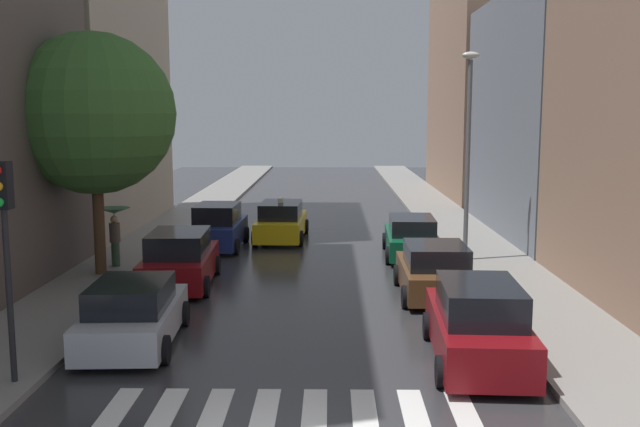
# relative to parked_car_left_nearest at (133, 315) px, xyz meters

# --- Properties ---
(ground_plane) EXTENTS (28.00, 72.00, 0.04)m
(ground_plane) POSITION_rel_parked_car_left_nearest_xyz_m (3.84, 18.42, -0.75)
(ground_plane) COLOR #303032
(sidewalk_left) EXTENTS (3.00, 72.00, 0.15)m
(sidewalk_left) POSITION_rel_parked_car_left_nearest_xyz_m (-2.66, 18.42, -0.65)
(sidewalk_left) COLOR gray
(sidewalk_left) RESTS_ON ground
(sidewalk_right) EXTENTS (3.00, 72.00, 0.15)m
(sidewalk_right) POSITION_rel_parked_car_left_nearest_xyz_m (10.34, 18.42, -0.65)
(sidewalk_right) COLOR gray
(sidewalk_right) RESTS_ON ground
(crosswalk_stripes) EXTENTS (6.75, 2.20, 0.01)m
(crosswalk_stripes) POSITION_rel_parked_car_left_nearest_xyz_m (3.84, -3.75, -0.72)
(crosswalk_stripes) COLOR silver
(crosswalk_stripes) RESTS_ON ground
(building_right_mid) EXTENTS (6.00, 13.08, 10.41)m
(building_right_mid) POSITION_rel_parked_car_left_nearest_xyz_m (14.84, 15.63, 4.48)
(building_right_mid) COLOR slate
(building_right_mid) RESTS_ON ground
(building_right_far) EXTENTS (6.00, 14.92, 15.41)m
(building_right_far) POSITION_rel_parked_car_left_nearest_xyz_m (14.84, 30.68, 6.98)
(building_right_far) COLOR #8C6B56
(building_right_far) RESTS_ON ground
(parked_car_left_nearest) EXTENTS (2.26, 4.30, 1.54)m
(parked_car_left_nearest) POSITION_rel_parked_car_left_nearest_xyz_m (0.00, 0.00, 0.00)
(parked_car_left_nearest) COLOR #B2B7BF
(parked_car_left_nearest) RESTS_ON ground
(parked_car_left_second) EXTENTS (2.30, 4.55, 1.75)m
(parked_car_left_second) POSITION_rel_parked_car_left_nearest_xyz_m (-0.11, 5.68, 0.09)
(parked_car_left_second) COLOR maroon
(parked_car_left_second) RESTS_ON ground
(parked_car_left_third) EXTENTS (2.08, 4.12, 1.79)m
(parked_car_left_third) POSITION_rel_parked_car_left_nearest_xyz_m (0.11, 11.89, 0.10)
(parked_car_left_third) COLOR navy
(parked_car_left_third) RESTS_ON ground
(parked_car_right_nearest) EXTENTS (2.22, 4.67, 1.80)m
(parked_car_right_nearest) POSITION_rel_parked_car_left_nearest_xyz_m (7.74, -1.07, 0.11)
(parked_car_right_nearest) COLOR maroon
(parked_car_right_nearest) RESTS_ON ground
(parked_car_right_second) EXTENTS (2.18, 4.06, 1.58)m
(parked_car_right_second) POSITION_rel_parked_car_left_nearest_xyz_m (7.63, 4.52, 0.02)
(parked_car_right_second) COLOR brown
(parked_car_right_second) RESTS_ON ground
(parked_car_right_third) EXTENTS (2.17, 4.52, 1.53)m
(parked_car_right_third) POSITION_rel_parked_car_left_nearest_xyz_m (7.60, 10.36, -0.00)
(parked_car_right_third) COLOR #0C4C2D
(parked_car_right_third) RESTS_ON ground
(taxi_midroad) EXTENTS (2.20, 4.69, 1.81)m
(taxi_midroad) POSITION_rel_parked_car_left_nearest_xyz_m (2.48, 13.89, 0.04)
(taxi_midroad) COLOR yellow
(taxi_midroad) RESTS_ON ground
(pedestrian_near_tree) EXTENTS (1.08, 1.08, 2.01)m
(pedestrian_near_tree) POSITION_rel_parked_car_left_nearest_xyz_m (-2.78, 7.88, 0.92)
(pedestrian_near_tree) COLOR #38513D
(pedestrian_near_tree) RESTS_ON sidewalk_left
(street_tree_left) EXTENTS (5.14, 5.14, 7.75)m
(street_tree_left) POSITION_rel_parked_car_left_nearest_xyz_m (-2.93, 6.75, 4.60)
(street_tree_left) COLOR #513823
(street_tree_left) RESTS_ON sidewalk_left
(traffic_light_left_corner) EXTENTS (0.30, 0.42, 4.30)m
(traffic_light_left_corner) POSITION_rel_parked_car_left_nearest_xyz_m (-1.61, -2.69, 2.56)
(traffic_light_left_corner) COLOR black
(traffic_light_left_corner) RESTS_ON sidewalk_left
(lamp_post_right) EXTENTS (0.60, 0.28, 7.29)m
(lamp_post_right) POSITION_rel_parked_car_left_nearest_xyz_m (9.39, 9.15, 3.60)
(lamp_post_right) COLOR #595B60
(lamp_post_right) RESTS_ON sidewalk_right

